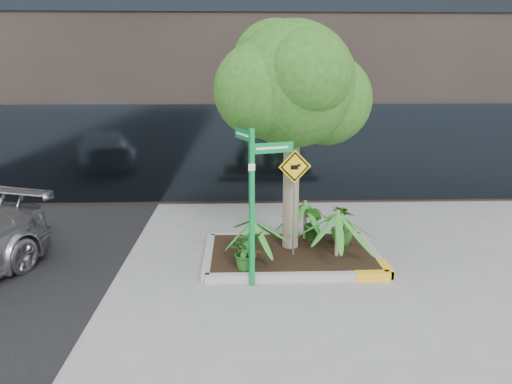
{
  "coord_description": "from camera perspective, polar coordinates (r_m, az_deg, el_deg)",
  "views": [
    {
      "loc": [
        -0.82,
        -8.77,
        3.52
      ],
      "look_at": [
        -0.49,
        0.2,
        1.35
      ],
      "focal_mm": 35.0,
      "sensor_mm": 36.0,
      "label": 1
    }
  ],
  "objects": [
    {
      "name": "palm_left",
      "position": [
        8.97,
        -0.37,
        -3.2
      ],
      "size": [
        0.95,
        0.95,
        1.05
      ],
      "color": "gray",
      "rests_on": "ground"
    },
    {
      "name": "palm_front",
      "position": [
        9.34,
        9.35,
        -2.41
      ],
      "size": [
        1.0,
        1.0,
        1.11
      ],
      "color": "gray",
      "rests_on": "ground"
    },
    {
      "name": "ground",
      "position": [
        9.49,
        3.03,
        -8.24
      ],
      "size": [
        80.0,
        80.0,
        0.0
      ],
      "primitive_type": "plane",
      "color": "gray",
      "rests_on": "ground"
    },
    {
      "name": "shrub_c",
      "position": [
        8.76,
        -0.8,
        -6.51
      ],
      "size": [
        0.49,
        0.49,
        0.73
      ],
      "primitive_type": "imported",
      "rotation": [
        0.0,
        0.0,
        3.49
      ],
      "color": "#336D21",
      "rests_on": "planter"
    },
    {
      "name": "street_sign_post",
      "position": [
        8.14,
        -0.29,
        0.23
      ],
      "size": [
        0.96,
        0.76,
        2.66
      ],
      "rotation": [
        0.0,
        0.0,
        0.35
      ],
      "color": "#0C8C3D",
      "rests_on": "ground"
    },
    {
      "name": "cattle_sign",
      "position": [
        9.17,
        4.42,
        0.82
      ],
      "size": [
        0.61,
        0.14,
        2.01
      ],
      "rotation": [
        0.0,
        0.0,
        0.2
      ],
      "color": "slate",
      "rests_on": "ground"
    },
    {
      "name": "tree",
      "position": [
        9.43,
        4.2,
        12.14
      ],
      "size": [
        3.01,
        2.67,
        4.51
      ],
      "color": "gray",
      "rests_on": "ground"
    },
    {
      "name": "palm_back",
      "position": [
        10.25,
        5.67,
        -1.29
      ],
      "size": [
        0.91,
        0.91,
        1.01
      ],
      "color": "gray",
      "rests_on": "ground"
    },
    {
      "name": "shrub_b",
      "position": [
        10.07,
        9.87,
        -3.75
      ],
      "size": [
        0.65,
        0.65,
        0.82
      ],
      "primitive_type": "imported",
      "rotation": [
        0.0,
        0.0,
        2.43
      ],
      "color": "#2E611D",
      "rests_on": "planter"
    },
    {
      "name": "shrub_d",
      "position": [
        10.27,
        6.53,
        -3.55
      ],
      "size": [
        0.56,
        0.56,
        0.73
      ],
      "primitive_type": "imported",
      "rotation": [
        0.0,
        0.0,
        5.34
      ],
      "color": "#225819",
      "rests_on": "planter"
    },
    {
      "name": "planter",
      "position": [
        9.73,
        4.26,
        -7.06
      ],
      "size": [
        3.35,
        2.36,
        0.15
      ],
      "color": "#9E9E99",
      "rests_on": "ground"
    },
    {
      "name": "shrub_a",
      "position": [
        8.77,
        -1.23,
        -6.78
      ],
      "size": [
        0.78,
        0.78,
        0.65
      ],
      "primitive_type": "imported",
      "rotation": [
        0.0,
        0.0,
        1.11
      ],
      "color": "#1B5217",
      "rests_on": "planter"
    }
  ]
}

